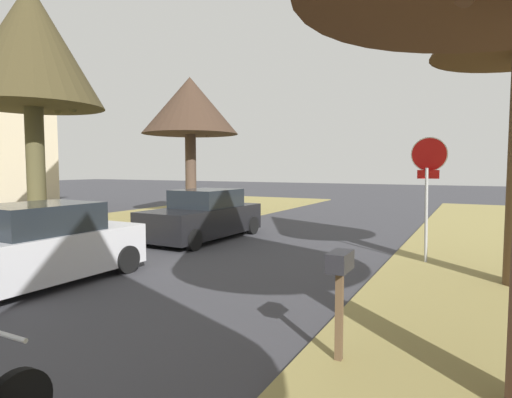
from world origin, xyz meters
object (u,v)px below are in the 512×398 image
stop_sign_far (428,172)px  street_tree_left_mid_b (190,107)px  parked_sedan_silver (31,249)px  street_tree_left_mid_a (31,48)px  parked_sedan_black (204,216)px  curbside_mailbox (340,274)px

stop_sign_far → street_tree_left_mid_b: 11.83m
stop_sign_far → parked_sedan_silver: 8.65m
street_tree_left_mid_a → parked_sedan_silver: size_ratio=1.70×
parked_sedan_black → curbside_mailbox: bearing=-45.5°
stop_sign_far → street_tree_left_mid_a: (-10.55, -2.49, 3.56)m
parked_sedan_silver → street_tree_left_mid_b: bearing=110.2°
parked_sedan_black → curbside_mailbox: size_ratio=3.49×
stop_sign_far → street_tree_left_mid_b: street_tree_left_mid_b is taller
street_tree_left_mid_b → parked_sedan_black: bearing=-49.9°
street_tree_left_mid_a → street_tree_left_mid_b: street_tree_left_mid_a is taller
street_tree_left_mid_a → curbside_mailbox: size_ratio=5.92×
curbside_mailbox → parked_sedan_silver: bearing=175.9°
street_tree_left_mid_b → street_tree_left_mid_a: bearing=-91.3°
stop_sign_far → curbside_mailbox: bearing=-93.4°
street_tree_left_mid_a → curbside_mailbox: (10.19, -3.43, -4.67)m
parked_sedan_black → street_tree_left_mid_b: bearing=130.1°
street_tree_left_mid_b → parked_sedan_silver: (3.83, -10.40, -4.22)m
parked_sedan_silver → parked_sedan_black: bearing=91.1°
stop_sign_far → parked_sedan_black: size_ratio=0.66×
curbside_mailbox → parked_sedan_black: bearing=134.5°
street_tree_left_mid_a → parked_sedan_black: bearing=37.8°
parked_sedan_silver → parked_sedan_black: (-0.12, 5.99, 0.00)m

